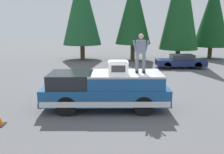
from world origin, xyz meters
TOP-DOWN VIEW (x-y plane):
  - ground_plane at (0.00, 0.00)m, footprint 90.00×90.00m
  - pickup_truck at (0.02, 0.71)m, footprint 2.01×5.54m
  - compressor_unit at (-0.15, 0.15)m, footprint 0.65×0.84m
  - person_on_truck_bed at (0.03, -0.82)m, footprint 0.29×0.72m
  - parked_car_navy at (10.45, -5.54)m, footprint 1.64×4.10m
  - conifer_far_left at (16.45, -10.33)m, footprint 3.65×3.65m
  - conifer_left at (14.40, -6.30)m, footprint 3.79×3.79m
  - conifer_center_left at (15.38, -1.85)m, footprint 3.60×3.60m
  - conifer_center_right at (15.88, 3.40)m, footprint 3.99×3.99m

SIDE VIEW (x-z plane):
  - ground_plane at x=0.00m, z-range 0.00..0.00m
  - parked_car_navy at x=10.45m, z-range 0.00..1.16m
  - pickup_truck at x=0.02m, z-range 0.05..1.70m
  - compressor_unit at x=-0.15m, z-range 1.65..2.21m
  - person_on_truck_bed at x=0.03m, z-range 1.71..3.40m
  - conifer_far_left at x=16.45m, z-range 0.64..8.83m
  - conifer_center_left at x=15.38m, z-range 0.82..9.40m
  - conifer_center_right at x=15.88m, z-range 0.76..10.20m
  - conifer_left at x=14.40m, z-range 0.60..11.26m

